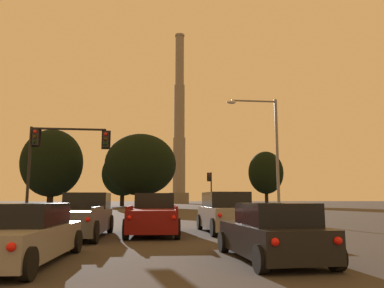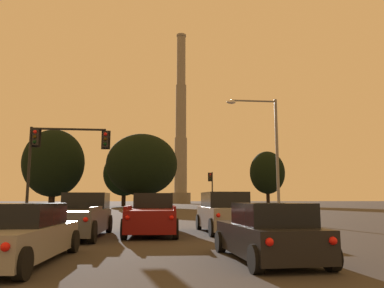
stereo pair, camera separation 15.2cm
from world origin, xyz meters
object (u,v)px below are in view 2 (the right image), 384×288
suv_right_lane_front (224,213)px  smokestack (181,135)px  traffic_light_overhead_left (57,150)px  street_lamp (269,145)px  pickup_truck_center_lane_front (153,215)px  traffic_light_far_right (211,185)px  pickup_truck_left_lane_front (79,217)px  sedan_left_lane_second (17,235)px  hatchback_right_lane_second (268,234)px

suv_right_lane_front → smokestack: (7.18, 119.02, 24.32)m
traffic_light_overhead_left → street_lamp: 14.03m
suv_right_lane_front → pickup_truck_center_lane_front: bearing=-177.0°
traffic_light_far_right → traffic_light_overhead_left: bearing=-117.3°
pickup_truck_left_lane_front → sedan_left_lane_second: bearing=-91.1°
pickup_truck_center_lane_front → traffic_light_overhead_left: 10.29m
sedan_left_lane_second → traffic_light_far_right: traffic_light_far_right is taller
sedan_left_lane_second → traffic_light_overhead_left: 15.72m
pickup_truck_center_lane_front → traffic_light_far_right: bearing=79.0°
traffic_light_overhead_left → smokestack: smokestack is taller
smokestack → traffic_light_far_right: bearing=-91.5°
traffic_light_far_right → traffic_light_overhead_left: size_ratio=0.87×
traffic_light_overhead_left → street_lamp: bearing=0.2°
hatchback_right_lane_second → suv_right_lane_front: size_ratio=0.85×
pickup_truck_left_lane_front → traffic_light_far_right: traffic_light_far_right is taller
pickup_truck_center_lane_front → traffic_light_far_right: (8.39, 35.48, 2.72)m
hatchback_right_lane_second → street_lamp: 16.63m
hatchback_right_lane_second → traffic_light_overhead_left: 18.09m
hatchback_right_lane_second → pickup_truck_left_lane_front: pickup_truck_left_lane_front is taller
sedan_left_lane_second → suv_right_lane_front: bearing=52.8°
sedan_left_lane_second → traffic_light_far_right: size_ratio=0.89×
suv_right_lane_front → traffic_light_overhead_left: (-9.50, 7.05, 3.78)m
hatchback_right_lane_second → sedan_left_lane_second: size_ratio=0.87×
hatchback_right_lane_second → suv_right_lane_front: suv_right_lane_front is taller
suv_right_lane_front → street_lamp: (4.52, 7.09, 4.32)m
pickup_truck_center_lane_front → suv_right_lane_front: (3.35, 0.24, 0.09)m
suv_right_lane_front → sedan_left_lane_second: bearing=-131.1°
sedan_left_lane_second → pickup_truck_left_lane_front: (0.25, 6.51, 0.14)m
sedan_left_lane_second → hatchback_right_lane_second: bearing=0.7°
suv_right_lane_front → smokestack: size_ratio=0.08×
pickup_truck_center_lane_front → street_lamp: bearing=45.2°
sedan_left_lane_second → pickup_truck_center_lane_front: 8.31m
pickup_truck_left_lane_front → pickup_truck_center_lane_front: bearing=21.6°
suv_right_lane_front → traffic_light_overhead_left: 12.42m
sedan_left_lane_second → suv_right_lane_front: size_ratio=0.97×
suv_right_lane_front → traffic_light_overhead_left: bearing=142.4°
hatchback_right_lane_second → smokestack: size_ratio=0.06×
hatchback_right_lane_second → traffic_light_far_right: bearing=80.1°
hatchback_right_lane_second → sedan_left_lane_second: bearing=175.3°
traffic_light_far_right → street_lamp: (-0.52, -28.16, 1.69)m
traffic_light_far_right → smokestack: smokestack is taller
traffic_light_far_right → traffic_light_overhead_left: (-14.54, -28.20, 1.15)m
traffic_light_far_right → hatchback_right_lane_second: bearing=-97.2°
pickup_truck_center_lane_front → suv_right_lane_front: 3.36m
pickup_truck_center_lane_front → pickup_truck_left_lane_front: bearing=-157.2°
suv_right_lane_front → street_lamp: 9.45m
smokestack → traffic_light_overhead_left: bearing=-98.5°
hatchback_right_lane_second → traffic_light_far_right: (5.51, 43.35, 2.86)m
sedan_left_lane_second → suv_right_lane_front: (6.61, 7.88, 0.23)m
pickup_truck_center_lane_front → traffic_light_far_right: size_ratio=1.04×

